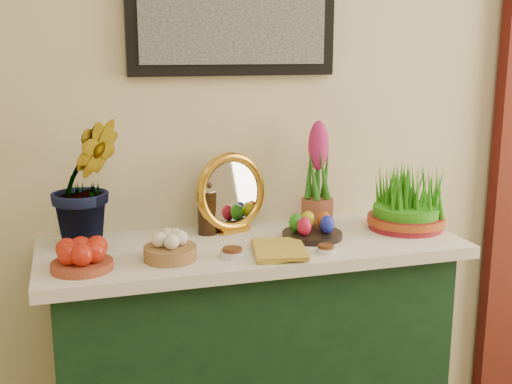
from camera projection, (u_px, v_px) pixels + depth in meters
sideboard at (252, 367)px, 2.26m from camera, size 1.30×0.45×0.85m
tablecloth at (252, 247)px, 2.16m from camera, size 1.40×0.55×0.04m
hyacinth_green at (85, 162)px, 2.04m from camera, size 0.33×0.30×0.56m
apple_bowl at (82, 257)px, 1.87m from camera, size 0.24×0.24×0.09m
garlic_basket at (170, 248)px, 1.96m from camera, size 0.18×0.18×0.09m
vinegar_cruet at (207, 210)px, 2.22m from camera, size 0.07×0.07×0.20m
mirror at (231, 193)px, 2.25m from camera, size 0.29×0.15×0.28m
book at (253, 250)px, 2.02m from camera, size 0.19×0.24×0.03m
spice_dish_left at (232, 253)px, 1.99m from camera, size 0.08×0.08×0.03m
spice_dish_right at (326, 249)px, 2.03m from camera, size 0.06×0.06×0.03m
egg_plate at (312, 229)px, 2.19m from camera, size 0.26×0.26×0.08m
hyacinth_pink at (318, 178)px, 2.34m from camera, size 0.12×0.12×0.38m
wheatgrass_sabzeh at (407, 202)px, 2.29m from camera, size 0.28×0.28×0.22m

